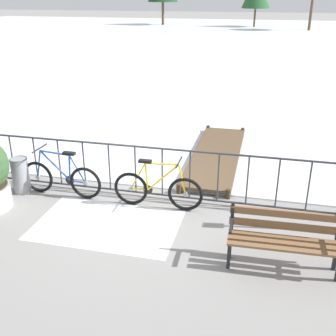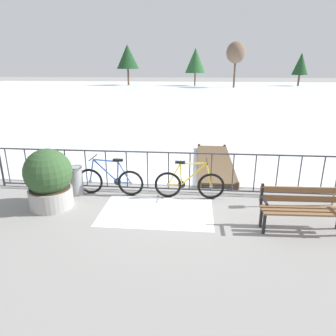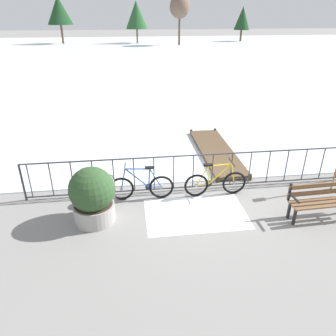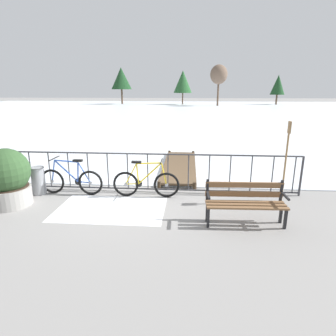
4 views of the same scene
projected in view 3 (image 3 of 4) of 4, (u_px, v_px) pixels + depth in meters
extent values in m
plane|color=gray|center=(192.00, 189.00, 9.00)|extent=(160.00, 160.00, 0.00)
cube|color=silver|center=(141.00, 57.00, 34.21)|extent=(80.00, 56.00, 0.03)
cube|color=white|center=(196.00, 214.00, 7.92)|extent=(2.49, 1.59, 0.01)
cylinder|color=#38383D|center=(194.00, 155.00, 8.54)|extent=(9.00, 0.04, 0.04)
cylinder|color=#38383D|center=(193.00, 187.00, 8.97)|extent=(9.00, 0.04, 0.04)
cylinder|color=#38383D|center=(23.00, 183.00, 8.26)|extent=(0.06, 0.06, 1.05)
cylinder|color=#38383D|center=(30.00, 181.00, 8.26)|extent=(0.03, 0.03, 0.97)
cylinder|color=#38383D|center=(51.00, 180.00, 8.32)|extent=(0.03, 0.03, 0.97)
cylinder|color=#38383D|center=(72.00, 179.00, 8.38)|extent=(0.03, 0.03, 0.97)
cylinder|color=#38383D|center=(93.00, 177.00, 8.44)|extent=(0.03, 0.03, 0.97)
cylinder|color=#38383D|center=(114.00, 176.00, 8.51)|extent=(0.03, 0.03, 0.97)
cylinder|color=#38383D|center=(134.00, 175.00, 8.57)|extent=(0.03, 0.03, 0.97)
cylinder|color=#38383D|center=(154.00, 174.00, 8.63)|extent=(0.03, 0.03, 0.97)
cylinder|color=#38383D|center=(174.00, 173.00, 8.69)|extent=(0.03, 0.03, 0.97)
cylinder|color=#38383D|center=(193.00, 171.00, 8.75)|extent=(0.03, 0.03, 0.97)
cylinder|color=#38383D|center=(212.00, 170.00, 8.81)|extent=(0.03, 0.03, 0.97)
cylinder|color=#38383D|center=(231.00, 169.00, 8.88)|extent=(0.03, 0.03, 0.97)
cylinder|color=#38383D|center=(250.00, 168.00, 8.94)|extent=(0.03, 0.03, 0.97)
cylinder|color=#38383D|center=(268.00, 167.00, 9.00)|extent=(0.03, 0.03, 0.97)
cylinder|color=#38383D|center=(286.00, 166.00, 9.06)|extent=(0.03, 0.03, 0.97)
cylinder|color=#38383D|center=(304.00, 165.00, 9.12)|extent=(0.03, 0.03, 0.97)
cylinder|color=#38383D|center=(322.00, 164.00, 9.18)|extent=(0.03, 0.03, 0.97)
torus|color=black|center=(161.00, 187.00, 8.45)|extent=(0.66, 0.09, 0.66)
cylinder|color=gray|center=(161.00, 187.00, 8.45)|extent=(0.08, 0.06, 0.08)
torus|color=black|center=(122.00, 189.00, 8.37)|extent=(0.66, 0.09, 0.66)
cylinder|color=gray|center=(122.00, 189.00, 8.37)|extent=(0.08, 0.06, 0.08)
cylinder|color=#2D51B2|center=(149.00, 178.00, 8.30)|extent=(0.08, 0.04, 0.53)
cylinder|color=#2D51B2|center=(137.00, 178.00, 8.27)|extent=(0.61, 0.06, 0.59)
cylinder|color=#2D51B2|center=(137.00, 169.00, 8.15)|extent=(0.63, 0.06, 0.07)
cylinder|color=#2D51B2|center=(155.00, 187.00, 8.43)|extent=(0.34, 0.04, 0.05)
cylinder|color=#2D51B2|center=(156.00, 178.00, 8.32)|extent=(0.32, 0.04, 0.56)
cylinder|color=#2D51B2|center=(123.00, 179.00, 8.24)|extent=(0.16, 0.04, 0.59)
cube|color=black|center=(150.00, 168.00, 8.16)|extent=(0.24, 0.11, 0.05)
cylinder|color=black|center=(125.00, 167.00, 8.10)|extent=(0.05, 0.52, 0.03)
cylinder|color=black|center=(149.00, 187.00, 8.42)|extent=(0.18, 0.03, 0.18)
torus|color=black|center=(196.00, 185.00, 8.53)|extent=(0.66, 0.06, 0.66)
cylinder|color=gray|center=(196.00, 185.00, 8.53)|extent=(0.08, 0.06, 0.08)
torus|color=black|center=(234.00, 183.00, 8.66)|extent=(0.66, 0.06, 0.66)
cylinder|color=gray|center=(234.00, 183.00, 8.66)|extent=(0.08, 0.06, 0.08)
cylinder|color=yellow|center=(208.00, 175.00, 8.44)|extent=(0.08, 0.04, 0.53)
cylinder|color=yellow|center=(220.00, 174.00, 8.47)|extent=(0.61, 0.04, 0.59)
cylinder|color=yellow|center=(220.00, 165.00, 8.35)|extent=(0.63, 0.04, 0.07)
cylinder|color=yellow|center=(202.00, 185.00, 8.55)|extent=(0.34, 0.03, 0.05)
cylinder|color=yellow|center=(202.00, 176.00, 8.43)|extent=(0.32, 0.03, 0.56)
cylinder|color=yellow|center=(233.00, 173.00, 8.52)|extent=(0.16, 0.03, 0.59)
cube|color=black|center=(208.00, 165.00, 8.30)|extent=(0.24, 0.10, 0.05)
cylinder|color=black|center=(232.00, 162.00, 8.36)|extent=(0.03, 0.52, 0.03)
cylinder|color=black|center=(209.00, 184.00, 8.56)|extent=(0.18, 0.02, 0.18)
cube|color=brown|center=(319.00, 199.00, 7.69)|extent=(1.60, 0.15, 0.04)
cube|color=brown|center=(323.00, 203.00, 7.56)|extent=(1.60, 0.15, 0.04)
cube|color=brown|center=(327.00, 206.00, 7.42)|extent=(1.60, 0.15, 0.04)
cube|color=brown|center=(318.00, 192.00, 7.72)|extent=(1.60, 0.11, 0.12)
cube|color=brown|center=(320.00, 185.00, 7.63)|extent=(1.60, 0.11, 0.12)
cube|color=black|center=(295.00, 217.00, 7.43)|extent=(0.05, 0.06, 0.44)
cube|color=black|center=(289.00, 210.00, 7.66)|extent=(0.05, 0.06, 0.44)
cube|color=black|center=(290.00, 192.00, 7.57)|extent=(0.05, 0.05, 0.45)
cube|color=black|center=(295.00, 198.00, 7.36)|extent=(0.05, 0.40, 0.04)
cylinder|color=#9E9B96|center=(95.00, 212.00, 7.59)|extent=(0.97, 0.97, 0.45)
cylinder|color=#38281E|center=(93.00, 204.00, 7.49)|extent=(0.89, 0.89, 0.02)
sphere|color=#2D4C28|center=(92.00, 190.00, 7.31)|extent=(1.06, 1.06, 1.06)
cylinder|color=gray|center=(108.00, 190.00, 8.25)|extent=(0.34, 0.34, 0.72)
torus|color=#545558|center=(107.00, 178.00, 8.09)|extent=(0.35, 0.35, 0.02)
cube|color=brown|center=(216.00, 151.00, 11.16)|extent=(1.10, 4.04, 0.06)
cylinder|color=#3C2E20|center=(218.00, 179.00, 9.32)|extent=(0.10, 0.10, 0.20)
cylinder|color=#3C2E20|center=(250.00, 177.00, 9.43)|extent=(0.10, 0.10, 0.20)
cylinder|color=#3C2E20|center=(191.00, 132.00, 12.90)|extent=(0.10, 0.10, 0.20)
cylinder|color=#3C2E20|center=(215.00, 131.00, 13.02)|extent=(0.10, 0.10, 0.20)
cylinder|color=brown|center=(241.00, 32.00, 50.05)|extent=(0.30, 0.30, 2.84)
cone|color=#193D1E|center=(242.00, 18.00, 49.19)|extent=(2.43, 2.43, 3.31)
cylinder|color=brown|center=(137.00, 31.00, 47.03)|extent=(0.22, 0.22, 3.33)
cone|color=#235128|center=(136.00, 15.00, 46.05)|extent=(3.17, 3.17, 3.73)
cylinder|color=brown|center=(61.00, 28.00, 46.04)|extent=(0.30, 0.30, 4.33)
cone|color=#193D1E|center=(59.00, 10.00, 45.02)|extent=(3.57, 3.57, 3.71)
cylinder|color=brown|center=(179.00, 30.00, 44.41)|extent=(0.28, 0.28, 4.06)
ellipsoid|color=brown|center=(180.00, 7.00, 43.14)|extent=(2.71, 2.71, 2.98)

